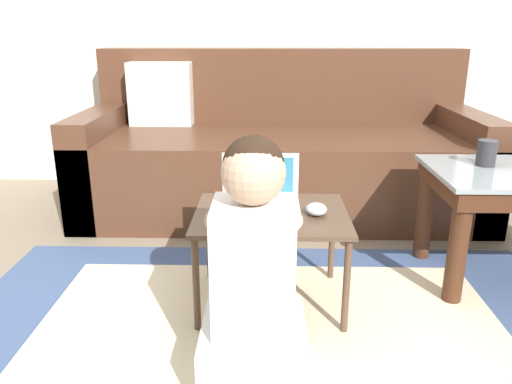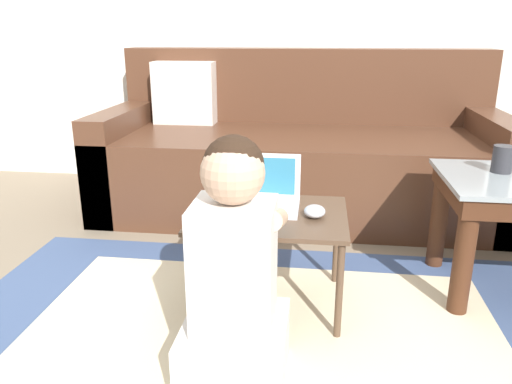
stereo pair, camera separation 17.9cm
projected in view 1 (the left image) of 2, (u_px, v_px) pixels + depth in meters
name	position (u px, v px, depth m)	size (l,w,h in m)	color
ground_plane	(240.00, 311.00, 1.82)	(16.00, 16.00, 0.00)	#7F705B
area_rug	(271.00, 336.00, 1.66)	(2.22, 1.41, 0.01)	#3D517A
couch	(279.00, 154.00, 2.85)	(2.16, 0.94, 0.87)	#4C2D1E
laptop_desk	(271.00, 223.00, 1.78)	(0.54, 0.43, 0.36)	#4C3828
laptop	(260.00, 199.00, 1.80)	(0.28, 0.18, 0.19)	silver
computer_mouse	(316.00, 209.00, 1.74)	(0.07, 0.09, 0.04)	#B2B7C1
person_seated	(254.00, 284.00, 1.36)	(0.29, 0.41, 0.73)	silver
cup_on_table	(487.00, 153.00, 1.97)	(0.07, 0.07, 0.10)	#2D2D33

